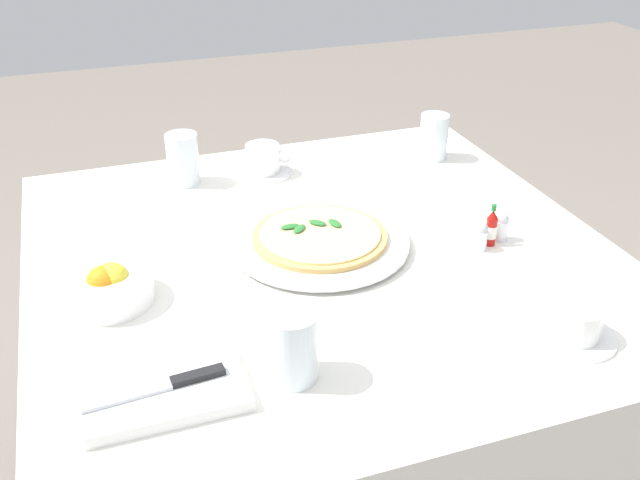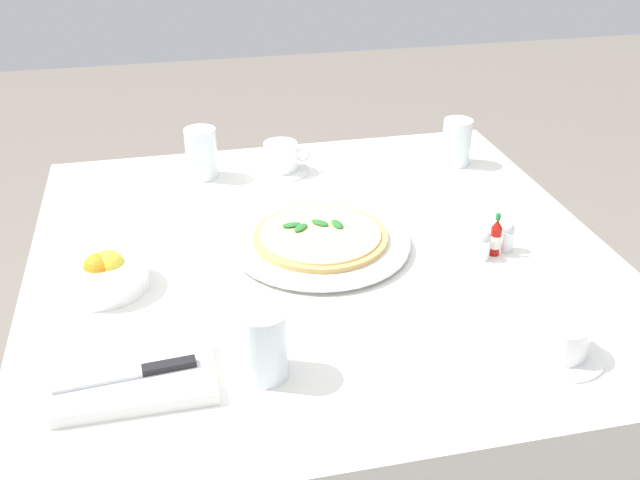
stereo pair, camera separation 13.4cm
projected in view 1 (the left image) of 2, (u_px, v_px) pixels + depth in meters
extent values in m
cube|color=white|center=(322.00, 256.00, 1.36)|extent=(1.06, 1.06, 0.02)
cube|color=white|center=(255.00, 208.00, 1.86)|extent=(1.06, 0.01, 0.28)
cube|color=white|center=(550.00, 275.00, 1.58)|extent=(0.01, 1.06, 0.28)
cube|color=white|center=(42.00, 379.00, 1.28)|extent=(0.01, 1.06, 0.28)
cylinder|color=brown|center=(419.00, 267.00, 2.01)|extent=(0.06, 0.06, 0.70)
cylinder|color=brown|center=(94.00, 328.00, 1.77)|extent=(0.06, 0.06, 0.70)
cylinder|color=white|center=(318.00, 246.00, 1.36)|extent=(0.20, 0.20, 0.01)
cylinder|color=white|center=(318.00, 242.00, 1.36)|extent=(0.33, 0.33, 0.01)
cylinder|color=#DBAD60|center=(318.00, 237.00, 1.35)|extent=(0.25, 0.25, 0.01)
cylinder|color=#F4DB8E|center=(318.00, 234.00, 1.35)|extent=(0.23, 0.23, 0.00)
ellipsoid|color=#2D7533|center=(317.00, 223.00, 1.37)|extent=(0.04, 0.04, 0.01)
ellipsoid|color=#2D7533|center=(335.00, 223.00, 1.37)|extent=(0.02, 0.04, 0.01)
ellipsoid|color=#2D7533|center=(290.00, 226.00, 1.36)|extent=(0.04, 0.02, 0.01)
ellipsoid|color=#2D7533|center=(299.00, 229.00, 1.35)|extent=(0.04, 0.04, 0.01)
cylinder|color=white|center=(263.00, 172.00, 1.65)|extent=(0.13, 0.13, 0.01)
cylinder|color=white|center=(263.00, 158.00, 1.64)|extent=(0.08, 0.08, 0.06)
torus|color=white|center=(285.00, 156.00, 1.64)|extent=(0.04, 0.01, 0.03)
cylinder|color=black|center=(262.00, 147.00, 1.62)|extent=(0.07, 0.07, 0.00)
cylinder|color=white|center=(573.00, 336.00, 1.12)|extent=(0.13, 0.13, 0.01)
cylinder|color=white|center=(577.00, 321.00, 1.10)|extent=(0.08, 0.08, 0.05)
torus|color=white|center=(565.00, 301.00, 1.15)|extent=(0.02, 0.04, 0.03)
cylinder|color=black|center=(579.00, 309.00, 1.09)|extent=(0.07, 0.07, 0.00)
cylinder|color=white|center=(292.00, 346.00, 1.01)|extent=(0.07, 0.07, 0.11)
cylinder|color=silver|center=(292.00, 360.00, 1.03)|extent=(0.06, 0.06, 0.06)
cylinder|color=white|center=(434.00, 137.00, 1.71)|extent=(0.07, 0.07, 0.11)
cylinder|color=silver|center=(433.00, 148.00, 1.72)|extent=(0.06, 0.06, 0.05)
cylinder|color=white|center=(183.00, 159.00, 1.59)|extent=(0.07, 0.07, 0.11)
cylinder|color=silver|center=(184.00, 170.00, 1.60)|extent=(0.06, 0.06, 0.06)
cube|color=white|center=(165.00, 393.00, 0.99)|extent=(0.22, 0.13, 0.02)
cube|color=silver|center=(127.00, 396.00, 0.97)|extent=(0.12, 0.03, 0.01)
cube|color=black|center=(198.00, 376.00, 1.00)|extent=(0.08, 0.02, 0.01)
cylinder|color=white|center=(107.00, 289.00, 1.20)|extent=(0.15, 0.15, 0.04)
sphere|color=orange|center=(104.00, 283.00, 1.19)|extent=(0.06, 0.06, 0.06)
sphere|color=yellow|center=(112.00, 280.00, 1.20)|extent=(0.06, 0.06, 0.06)
cylinder|color=#B7140F|center=(491.00, 231.00, 1.36)|extent=(0.02, 0.02, 0.05)
cylinder|color=white|center=(491.00, 231.00, 1.36)|extent=(0.02, 0.02, 0.02)
cone|color=#B7140F|center=(493.00, 215.00, 1.34)|extent=(0.02, 0.02, 0.02)
cylinder|color=#1E722D|center=(494.00, 208.00, 1.34)|extent=(0.01, 0.01, 0.01)
cylinder|color=white|center=(480.00, 240.00, 1.35)|extent=(0.03, 0.03, 0.04)
cylinder|color=white|center=(480.00, 243.00, 1.35)|extent=(0.02, 0.02, 0.03)
sphere|color=silver|center=(481.00, 228.00, 1.34)|extent=(0.02, 0.02, 0.02)
cylinder|color=white|center=(501.00, 230.00, 1.38)|extent=(0.03, 0.03, 0.04)
cylinder|color=#38332D|center=(500.00, 233.00, 1.38)|extent=(0.02, 0.02, 0.03)
sphere|color=silver|center=(502.00, 219.00, 1.37)|extent=(0.02, 0.02, 0.02)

